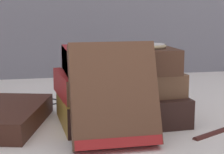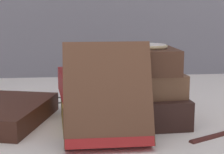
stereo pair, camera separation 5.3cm
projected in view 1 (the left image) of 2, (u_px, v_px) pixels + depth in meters
The scene contains 7 objects.
ground_plane at pixel (92, 130), 0.52m from camera, with size 3.00×3.00×0.00m, color white.
book_flat_bottom at pixel (117, 108), 0.56m from camera, with size 0.18×0.14×0.04m.
book_flat_middle at pixel (114, 83), 0.56m from camera, with size 0.19×0.13×0.03m.
book_flat_top at pixel (115, 60), 0.56m from camera, with size 0.16×0.12×0.04m.
book_leaning_front at pixel (114, 99), 0.46m from camera, with size 0.11×0.07×0.13m.
pocket_watch at pixel (148, 46), 0.55m from camera, with size 0.05×0.06×0.01m.
reading_glasses at pixel (63, 101), 0.68m from camera, with size 0.11×0.08×0.00m.
Camera 1 is at (-0.08, -0.50, 0.17)m, focal length 60.00 mm.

